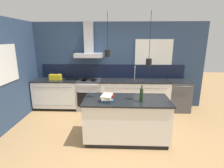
# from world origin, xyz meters

# --- Properties ---
(ground_plane) EXTENTS (16.00, 16.00, 0.00)m
(ground_plane) POSITION_xyz_m (0.00, 0.00, 0.00)
(ground_plane) COLOR #A87F51
(ground_plane) RESTS_ON ground
(wall_back) EXTENTS (5.60, 2.16, 2.60)m
(wall_back) POSITION_xyz_m (-0.04, 2.00, 1.35)
(wall_back) COLOR navy
(wall_back) RESTS_ON ground_plane
(wall_left) EXTENTS (0.08, 3.80, 2.60)m
(wall_left) POSITION_xyz_m (-2.43, 0.70, 1.30)
(wall_left) COLOR navy
(wall_left) RESTS_ON ground_plane
(counter_run_left) EXTENTS (1.33, 0.64, 0.91)m
(counter_run_left) POSITION_xyz_m (-1.71, 1.69, 0.46)
(counter_run_left) COLOR black
(counter_run_left) RESTS_ON ground_plane
(counter_run_sink) EXTENTS (2.03, 0.64, 1.32)m
(counter_run_sink) POSITION_xyz_m (0.69, 1.69, 0.46)
(counter_run_sink) COLOR black
(counter_run_sink) RESTS_ON ground_plane
(oven_range) EXTENTS (0.73, 0.66, 0.91)m
(oven_range) POSITION_xyz_m (-0.69, 1.69, 0.46)
(oven_range) COLOR #B5B5BA
(oven_range) RESTS_ON ground_plane
(dishwasher) EXTENTS (0.60, 0.65, 0.91)m
(dishwasher) POSITION_xyz_m (2.00, 1.69, 0.46)
(dishwasher) COLOR #4C4C51
(dishwasher) RESTS_ON ground_plane
(kitchen_island) EXTENTS (1.76, 0.84, 0.91)m
(kitchen_island) POSITION_xyz_m (0.36, 0.01, 0.46)
(kitchen_island) COLOR black
(kitchen_island) RESTS_ON ground_plane
(bottle_on_island) EXTENTS (0.07, 0.07, 0.33)m
(bottle_on_island) POSITION_xyz_m (0.65, -0.12, 1.05)
(bottle_on_island) COLOR #193319
(bottle_on_island) RESTS_ON kitchen_island
(book_stack) EXTENTS (0.27, 0.34, 0.11)m
(book_stack) POSITION_xyz_m (-0.04, -0.08, 0.97)
(book_stack) COLOR #335684
(book_stack) RESTS_ON kitchen_island
(red_supply_box) EXTENTS (0.23, 0.17, 0.10)m
(red_supply_box) POSITION_xyz_m (-0.02, -0.00, 0.96)
(red_supply_box) COLOR red
(red_supply_box) RESTS_ON kitchen_island
(yellow_toolbox) EXTENTS (0.34, 0.18, 0.19)m
(yellow_toolbox) POSITION_xyz_m (-1.71, 1.69, 0.99)
(yellow_toolbox) COLOR gold
(yellow_toolbox) RESTS_ON counter_run_left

